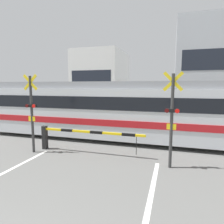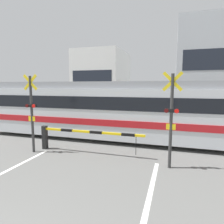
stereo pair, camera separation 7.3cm
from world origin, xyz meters
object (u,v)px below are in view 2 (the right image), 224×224
(crossing_barrier_near, at_px, (71,135))
(crossing_barrier_far, at_px, (148,117))
(pedestrian, at_px, (126,111))
(commuter_train, at_px, (152,110))
(crossing_signal_left, at_px, (32,110))
(crossing_signal_right, at_px, (171,116))

(crossing_barrier_near, xyz_separation_m, crossing_barrier_far, (2.66, 5.87, 0.00))
(pedestrian, bearing_deg, commuter_train, -61.74)
(crossing_barrier_near, distance_m, crossing_signal_left, 1.99)
(commuter_train, distance_m, pedestrian, 5.41)
(crossing_signal_left, bearing_deg, crossing_barrier_far, 56.68)
(crossing_barrier_far, bearing_deg, crossing_barrier_near, -114.40)
(crossing_signal_left, relative_size, crossing_signal_right, 1.00)
(crossing_signal_right, bearing_deg, crossing_barrier_near, 172.53)
(crossing_barrier_far, height_order, pedestrian, pedestrian)
(crossing_barrier_near, bearing_deg, crossing_signal_right, -7.47)
(commuter_train, xyz_separation_m, crossing_signal_left, (-4.79, -3.40, 0.20))
(crossing_signal_right, bearing_deg, commuter_train, 106.27)
(crossing_barrier_far, xyz_separation_m, crossing_signal_right, (1.56, -6.43, 1.11))
(crossing_barrier_near, height_order, crossing_signal_right, crossing_signal_right)
(crossing_signal_left, xyz_separation_m, pedestrian, (2.26, 8.12, -0.91))
(commuter_train, relative_size, crossing_signal_left, 5.59)
(pedestrian, bearing_deg, crossing_signal_left, -105.53)
(crossing_signal_left, bearing_deg, crossing_barrier_near, 19.55)
(crossing_barrier_near, relative_size, crossing_signal_right, 1.40)
(crossing_signal_left, bearing_deg, commuter_train, 35.36)
(crossing_barrier_near, xyz_separation_m, crossing_signal_left, (-1.56, -0.55, 1.11))
(commuter_train, height_order, crossing_signal_right, crossing_signal_right)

